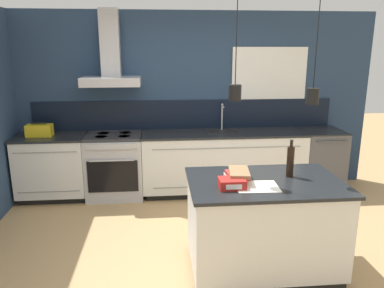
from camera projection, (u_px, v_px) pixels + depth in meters
The scene contains 12 objects.
ground_plane at pixel (200, 253), 3.92m from camera, with size 16.00×16.00×0.00m, color tan.
wall_back at pixel (181, 99), 5.50m from camera, with size 5.60×2.46×2.60m.
counter_run_left at pixel (53, 167), 5.27m from camera, with size 0.95×0.64×0.91m.
counter_run_sink at pixel (223, 162), 5.49m from camera, with size 2.36×0.64×1.30m.
oven_range at pixel (115, 166), 5.34m from camera, with size 0.78×0.66×0.91m.
dishwasher at pixel (320, 160), 5.62m from camera, with size 0.60×0.65×0.91m.
kitchen_island at pixel (263, 225), 3.54m from camera, with size 1.41×0.93×0.91m.
bottle_on_island at pixel (290, 161), 3.50m from camera, with size 0.07×0.07×0.36m.
book_stack at pixel (238, 176), 3.40m from camera, with size 0.22×0.33×0.11m.
red_supply_box at pixel (232, 183), 3.24m from camera, with size 0.23×0.18×0.08m.
paper_pile at pixel (257, 187), 3.27m from camera, with size 0.38×0.31×0.01m.
yellow_toolbox at pixel (39, 130), 5.12m from camera, with size 0.34×0.18×0.19m.
Camera 1 is at (-0.41, -3.49, 2.09)m, focal length 35.00 mm.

